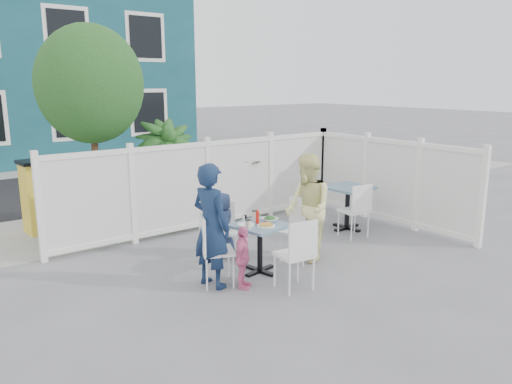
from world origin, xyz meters
TOP-DOWN VIEW (x-y plane):
  - ground at (0.00, 0.00)m, footprint 80.00×80.00m
  - near_sidewalk at (0.00, 3.80)m, footprint 24.00×2.60m
  - street at (0.00, 7.50)m, footprint 24.00×5.00m
  - far_sidewalk at (0.00, 10.60)m, footprint 24.00×1.60m
  - building at (-0.50, 14.00)m, footprint 11.00×6.00m
  - fence_back at (0.10, 2.40)m, footprint 5.86×0.08m
  - fence_right at (3.00, 0.60)m, footprint 0.08×3.66m
  - tree at (-1.60, 3.30)m, footprint 1.80×1.62m
  - utility_cabinet at (-2.32, 4.00)m, footprint 0.70×0.52m
  - potted_shrub_a at (-0.39, 3.10)m, footprint 1.30×1.30m
  - potted_shrub_b at (1.34, 3.00)m, footprint 1.85×1.79m
  - main_table at (-0.48, 0.11)m, footprint 0.77×0.77m
  - spare_table at (2.09, 0.83)m, footprint 0.79×0.79m
  - chair_left at (-1.26, 0.15)m, footprint 0.55×0.56m
  - chair_right at (0.32, 0.19)m, footprint 0.55×0.55m
  - chair_back at (-0.49, 0.95)m, footprint 0.45×0.44m
  - chair_near at (-0.49, -0.69)m, footprint 0.48×0.47m
  - chair_spare at (1.82, 0.37)m, footprint 0.48×0.47m
  - man at (-1.27, 0.13)m, footprint 0.51×0.67m
  - woman at (0.40, 0.08)m, footprint 0.85×0.95m
  - boy at (-0.51, 1.02)m, footprint 0.53×0.39m
  - toddler at (-1.00, -0.19)m, footprint 0.50×0.47m
  - plate_main at (-0.47, -0.02)m, footprint 0.25×0.25m
  - plate_side at (-0.66, 0.20)m, footprint 0.24×0.24m
  - salad_bowl at (-0.28, 0.14)m, footprint 0.22×0.22m
  - coffee_cup_a at (-0.73, 0.05)m, footprint 0.08×0.08m
  - coffee_cup_b at (-0.40, 0.34)m, footprint 0.09×0.09m
  - ketchup_bottle at (-0.48, 0.17)m, footprint 0.05×0.05m
  - salt_shaker at (-0.58, 0.37)m, footprint 0.03×0.03m
  - pepper_shaker at (-0.52, 0.40)m, footprint 0.03×0.03m

SIDE VIEW (x-z plane):
  - ground at x=0.00m, z-range 0.00..0.00m
  - street at x=0.00m, z-range 0.00..0.01m
  - near_sidewalk at x=0.00m, z-range 0.00..0.01m
  - far_sidewalk at x=0.00m, z-range 0.00..0.01m
  - toddler at x=-1.00m, z-range 0.00..0.83m
  - chair_back at x=-0.49m, z-range 0.07..0.90m
  - boy at x=-0.51m, z-range 0.00..1.00m
  - chair_right at x=0.32m, z-range 0.08..1.01m
  - main_table at x=-0.48m, z-range 0.19..0.90m
  - chair_left at x=-1.26m, z-range 0.08..1.03m
  - chair_spare at x=1.82m, z-range 0.08..1.03m
  - chair_near at x=-0.49m, z-range 0.08..1.03m
  - spare_table at x=2.09m, z-range 0.22..1.02m
  - utility_cabinet at x=-2.32m, z-range 0.00..1.25m
  - plate_main at x=-0.47m, z-range 0.71..0.72m
  - plate_side at x=-0.66m, z-range 0.71..0.72m
  - salad_bowl at x=-0.28m, z-range 0.71..0.76m
  - salt_shaker at x=-0.58m, z-range 0.71..0.78m
  - pepper_shaker at x=-0.52m, z-range 0.71..0.78m
  - coffee_cup_a at x=-0.73m, z-range 0.71..0.82m
  - coffee_cup_b at x=-0.40m, z-range 0.71..0.83m
  - fence_right at x=3.00m, z-range -0.02..1.58m
  - fence_back at x=0.10m, z-range -0.02..1.58m
  - potted_shrub_b at x=1.34m, z-range 0.00..1.57m
  - ketchup_bottle at x=-0.48m, z-range 0.71..0.87m
  - woman at x=0.40m, z-range 0.00..1.61m
  - man at x=-1.27m, z-range 0.00..1.65m
  - potted_shrub_a at x=-0.39m, z-range 0.00..1.97m
  - tree at x=-1.60m, z-range 0.80..4.39m
  - building at x=-0.50m, z-range 0.00..6.00m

